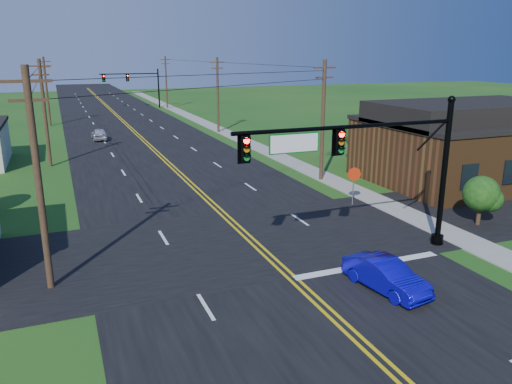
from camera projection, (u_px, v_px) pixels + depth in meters
name	position (u px, v px, depth m)	size (l,w,h in m)	color
ground	(388.00, 374.00, 15.14)	(260.00, 260.00, 0.00)	#174B15
road_main	(136.00, 134.00, 59.89)	(16.00, 220.00, 0.04)	black
road_cross	(248.00, 241.00, 25.88)	(70.00, 10.00, 0.04)	black
sidewalk	(247.00, 142.00, 54.68)	(2.00, 160.00, 0.08)	gray
signal_mast_main	(368.00, 160.00, 22.57)	(11.30, 0.60, 7.48)	black
signal_mast_far	(133.00, 82.00, 87.11)	(10.98, 0.60, 7.48)	black
brick_building	(466.00, 150.00, 37.75)	(14.20, 11.20, 4.70)	brown
utility_pole_left_a	(38.00, 178.00, 19.44)	(1.80, 0.28, 9.00)	#322316
utility_pole_left_b	(45.00, 111.00, 41.82)	(1.80, 0.28, 9.00)	#322316
utility_pole_left_c	(47.00, 90.00, 65.99)	(1.80, 0.28, 9.00)	#322316
utility_pole_right_a	(323.00, 119.00, 37.06)	(1.80, 0.28, 9.00)	#322316
utility_pole_right_b	(218.00, 94.00, 60.33)	(1.80, 0.28, 9.00)	#322316
utility_pole_right_c	(166.00, 81.00, 87.19)	(1.80, 0.28, 9.00)	#322316
tree_right_back	(362.00, 134.00, 43.42)	(3.00, 3.00, 4.10)	#322316
shrub_corner	(481.00, 194.00, 27.78)	(2.00, 2.00, 2.86)	#322316
blue_car	(386.00, 276.00, 20.30)	(1.37, 3.92, 1.29)	#0D08B9
distant_car	(99.00, 134.00, 55.88)	(1.54, 3.82, 1.30)	silver
stop_sign	(354.00, 178.00, 31.50)	(0.87, 0.29, 2.50)	slate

